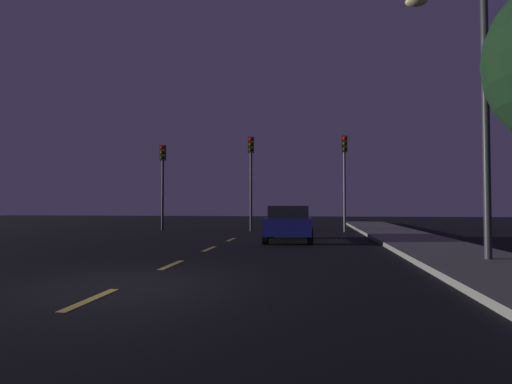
# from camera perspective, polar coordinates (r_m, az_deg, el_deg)

# --- Properties ---
(ground_plane) EXTENTS (80.00, 80.00, 0.00)m
(ground_plane) POSITION_cam_1_polar(r_m,az_deg,el_deg) (14.87, -5.85, -7.53)
(ground_plane) COLOR black
(sidewalk_curb_right) EXTENTS (3.00, 40.00, 0.15)m
(sidewalk_curb_right) POSITION_cam_1_polar(r_m,az_deg,el_deg) (15.00, 23.48, -7.06)
(sidewalk_curb_right) COLOR gray
(sidewalk_curb_right) RESTS_ON ground_plane
(lane_stripe_nearest) EXTENTS (0.16, 1.60, 0.01)m
(lane_stripe_nearest) POSITION_cam_1_polar(r_m,az_deg,el_deg) (7.24, -21.74, -13.52)
(lane_stripe_nearest) COLOR #EACC4C
(lane_stripe_nearest) RESTS_ON ground_plane
(lane_stripe_second) EXTENTS (0.16, 1.60, 0.01)m
(lane_stripe_second) POSITION_cam_1_polar(r_m,az_deg,el_deg) (10.67, -11.50, -9.77)
(lane_stripe_second) COLOR #EACC4C
(lane_stripe_second) RESTS_ON ground_plane
(lane_stripe_third) EXTENTS (0.16, 1.60, 0.01)m
(lane_stripe_third) POSITION_cam_1_polar(r_m,az_deg,el_deg) (14.29, -6.42, -7.75)
(lane_stripe_third) COLOR #EACC4C
(lane_stripe_third) RESTS_ON ground_plane
(lane_stripe_fourth) EXTENTS (0.16, 1.60, 0.01)m
(lane_stripe_fourth) POSITION_cam_1_polar(r_m,az_deg,el_deg) (17.98, -3.44, -6.53)
(lane_stripe_fourth) COLOR #EACC4C
(lane_stripe_fourth) RESTS_ON ground_plane
(traffic_signal_left) EXTENTS (0.32, 0.38, 5.00)m
(traffic_signal_left) POSITION_cam_1_polar(r_m,az_deg,el_deg) (24.94, -12.69, 2.88)
(traffic_signal_left) COLOR black
(traffic_signal_left) RESTS_ON ground_plane
(traffic_signal_center) EXTENTS (0.32, 0.38, 5.37)m
(traffic_signal_center) POSITION_cam_1_polar(r_m,az_deg,el_deg) (23.66, -0.70, 3.66)
(traffic_signal_center) COLOR #2D2D30
(traffic_signal_center) RESTS_ON ground_plane
(traffic_signal_right) EXTENTS (0.32, 0.38, 5.32)m
(traffic_signal_right) POSITION_cam_1_polar(r_m,az_deg,el_deg) (23.46, 12.04, 3.66)
(traffic_signal_right) COLOR #4C4C51
(traffic_signal_right) RESTS_ON ground_plane
(car_stopped_ahead) EXTENTS (1.98, 4.11, 1.46)m
(car_stopped_ahead) POSITION_cam_1_polar(r_m,az_deg,el_deg) (17.11, 4.54, -4.26)
(car_stopped_ahead) COLOR navy
(car_stopped_ahead) RESTS_ON ground_plane
(street_lamp_right) EXTENTS (2.01, 0.36, 6.96)m
(street_lamp_right) POSITION_cam_1_polar(r_m,az_deg,el_deg) (12.05, 27.54, 11.48)
(street_lamp_right) COLOR #2D2D30
(street_lamp_right) RESTS_ON ground_plane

